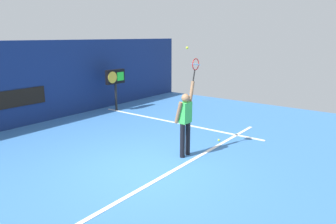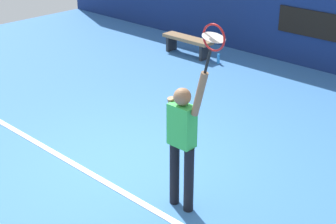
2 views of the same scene
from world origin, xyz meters
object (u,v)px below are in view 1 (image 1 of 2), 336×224
Objects in this scene: tennis_player at (185,119)px; tennis_ball at (187,48)px; scoreboard_clock at (115,79)px; spare_ball at (219,140)px; tennis_racket at (195,66)px.

tennis_ball is (0.14, 0.07, 1.82)m from tennis_player.
scoreboard_clock is at bearing 64.06° from tennis_player.
tennis_ball is at bearing 171.65° from spare_ball.
tennis_ball is at bearing 166.83° from tennis_racket.
tennis_player is at bearing 174.63° from spare_ball.
tennis_ball reaches higher than spare_ball.
tennis_ball reaches higher than scoreboard_clock.
spare_ball is (1.48, -0.22, -2.80)m from tennis_ball.
tennis_ball is (-0.30, 0.07, 0.46)m from tennis_racket.
tennis_racket reaches higher than spare_ball.
tennis_racket is at bearing -0.56° from tennis_player.
tennis_player is 1.89m from spare_ball.
tennis_player is at bearing 179.44° from tennis_racket.
tennis_racket is 5.86m from scoreboard_clock.
scoreboard_clock is (2.46, 5.28, -1.47)m from tennis_ball.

